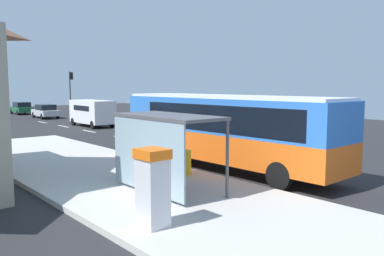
{
  "coord_description": "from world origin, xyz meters",
  "views": [
    {
      "loc": [
        -13.94,
        -9.95,
        3.65
      ],
      "look_at": [
        -1.0,
        5.08,
        1.5
      ],
      "focal_mm": 37.2,
      "sensor_mm": 36.0,
      "label": 1
    }
  ],
  "objects_px": {
    "recycling_bin_yellow": "(185,162)",
    "recycling_bin_green": "(163,157)",
    "recycling_bin_blue": "(153,155)",
    "bus_shelter": "(160,133)",
    "bus": "(224,127)",
    "ticket_machine": "(153,187)",
    "recycling_bin_orange": "(174,160)",
    "traffic_light_near_side": "(71,87)",
    "white_van": "(92,111)",
    "sedan_near": "(45,111)",
    "sedan_far": "(22,108)"
  },
  "relations": [
    {
      "from": "recycling_bin_yellow",
      "to": "recycling_bin_green",
      "type": "height_order",
      "value": "same"
    },
    {
      "from": "recycling_bin_blue",
      "to": "bus_shelter",
      "type": "distance_m",
      "value": 4.41
    },
    {
      "from": "bus",
      "to": "ticket_machine",
      "type": "bearing_deg",
      "value": -147.97
    },
    {
      "from": "recycling_bin_yellow",
      "to": "recycling_bin_orange",
      "type": "xyz_separation_m",
      "value": [
        0.0,
        0.7,
        0.0
      ]
    },
    {
      "from": "recycling_bin_yellow",
      "to": "traffic_light_near_side",
      "type": "bearing_deg",
      "value": 73.26
    },
    {
      "from": "ticket_machine",
      "to": "traffic_light_near_side",
      "type": "height_order",
      "value": "traffic_light_near_side"
    },
    {
      "from": "white_van",
      "to": "recycling_bin_green",
      "type": "xyz_separation_m",
      "value": [
        -6.4,
        -19.11,
        -0.69
      ]
    },
    {
      "from": "ticket_machine",
      "to": "bus_shelter",
      "type": "xyz_separation_m",
      "value": [
        2.07,
        2.51,
        0.93
      ]
    },
    {
      "from": "recycling_bin_blue",
      "to": "recycling_bin_green",
      "type": "bearing_deg",
      "value": -90.0
    },
    {
      "from": "sedan_near",
      "to": "sedan_far",
      "type": "relative_size",
      "value": 1.0
    },
    {
      "from": "recycling_bin_blue",
      "to": "traffic_light_near_side",
      "type": "xyz_separation_m",
      "value": [
        9.7,
        30.14,
        2.78
      ]
    },
    {
      "from": "sedan_far",
      "to": "ticket_machine",
      "type": "distance_m",
      "value": 45.06
    },
    {
      "from": "bus",
      "to": "recycling_bin_green",
      "type": "distance_m",
      "value": 2.97
    },
    {
      "from": "ticket_machine",
      "to": "recycling_bin_yellow",
      "type": "xyz_separation_m",
      "value": [
        4.28,
        3.94,
        -0.52
      ]
    },
    {
      "from": "white_van",
      "to": "sedan_near",
      "type": "xyz_separation_m",
      "value": [
        0.1,
        11.31,
        -0.55
      ]
    },
    {
      "from": "recycling_bin_yellow",
      "to": "recycling_bin_blue",
      "type": "distance_m",
      "value": 2.1
    },
    {
      "from": "traffic_light_near_side",
      "to": "white_van",
      "type": "bearing_deg",
      "value": -105.69
    },
    {
      "from": "white_van",
      "to": "ticket_machine",
      "type": "relative_size",
      "value": 2.7
    },
    {
      "from": "sedan_far",
      "to": "ticket_machine",
      "type": "xyz_separation_m",
      "value": [
        -10.78,
        -43.75,
        0.38
      ]
    },
    {
      "from": "bus",
      "to": "recycling_bin_yellow",
      "type": "height_order",
      "value": "bus"
    },
    {
      "from": "bus",
      "to": "recycling_bin_green",
      "type": "height_order",
      "value": "bus"
    },
    {
      "from": "traffic_light_near_side",
      "to": "recycling_bin_orange",
      "type": "bearing_deg",
      "value": -107.09
    },
    {
      "from": "recycling_bin_orange",
      "to": "traffic_light_near_side",
      "type": "height_order",
      "value": "traffic_light_near_side"
    },
    {
      "from": "recycling_bin_green",
      "to": "traffic_light_near_side",
      "type": "bearing_deg",
      "value": 72.55
    },
    {
      "from": "sedan_far",
      "to": "traffic_light_near_side",
      "type": "xyz_separation_m",
      "value": [
        3.2,
        -7.57,
        2.64
      ]
    },
    {
      "from": "ticket_machine",
      "to": "recycling_bin_yellow",
      "type": "relative_size",
      "value": 2.04
    },
    {
      "from": "sedan_near",
      "to": "recycling_bin_blue",
      "type": "bearing_deg",
      "value": -102.33
    },
    {
      "from": "sedan_near",
      "to": "ticket_machine",
      "type": "bearing_deg",
      "value": -106.77
    },
    {
      "from": "sedan_far",
      "to": "bus",
      "type": "bearing_deg",
      "value": -95.79
    },
    {
      "from": "sedan_far",
      "to": "recycling_bin_orange",
      "type": "relative_size",
      "value": 4.71
    },
    {
      "from": "recycling_bin_orange",
      "to": "recycling_bin_blue",
      "type": "bearing_deg",
      "value": 90.0
    },
    {
      "from": "recycling_bin_blue",
      "to": "white_van",
      "type": "bearing_deg",
      "value": 70.83
    },
    {
      "from": "ticket_machine",
      "to": "sedan_far",
      "type": "bearing_deg",
      "value": 76.16
    },
    {
      "from": "sedan_far",
      "to": "recycling_bin_orange",
      "type": "xyz_separation_m",
      "value": [
        -6.5,
        -39.11,
        -0.14
      ]
    },
    {
      "from": "ticket_machine",
      "to": "recycling_bin_blue",
      "type": "distance_m",
      "value": 7.42
    },
    {
      "from": "bus",
      "to": "ticket_machine",
      "type": "relative_size",
      "value": 5.7
    },
    {
      "from": "sedan_near",
      "to": "sedan_far",
      "type": "xyz_separation_m",
      "value": [
        0.0,
        7.99,
        0.0
      ]
    },
    {
      "from": "white_van",
      "to": "recycling_bin_yellow",
      "type": "bearing_deg",
      "value": -107.33
    },
    {
      "from": "recycling_bin_green",
      "to": "bus_shelter",
      "type": "xyz_separation_m",
      "value": [
        -2.21,
        -2.83,
        1.44
      ]
    },
    {
      "from": "sedan_near",
      "to": "recycling_bin_yellow",
      "type": "xyz_separation_m",
      "value": [
        -6.5,
        -31.82,
        -0.14
      ]
    },
    {
      "from": "ticket_machine",
      "to": "recycling_bin_orange",
      "type": "distance_m",
      "value": 6.34
    },
    {
      "from": "white_van",
      "to": "recycling_bin_yellow",
      "type": "relative_size",
      "value": 5.52
    },
    {
      "from": "bus",
      "to": "recycling_bin_orange",
      "type": "height_order",
      "value": "bus"
    },
    {
      "from": "white_van",
      "to": "recycling_bin_yellow",
      "type": "distance_m",
      "value": 21.49
    },
    {
      "from": "sedan_near",
      "to": "recycling_bin_blue",
      "type": "xyz_separation_m",
      "value": [
        -6.5,
        -29.72,
        -0.14
      ]
    },
    {
      "from": "ticket_machine",
      "to": "recycling_bin_green",
      "type": "height_order",
      "value": "ticket_machine"
    },
    {
      "from": "sedan_near",
      "to": "bus",
      "type": "bearing_deg",
      "value": -97.25
    },
    {
      "from": "sedan_far",
      "to": "bus_shelter",
      "type": "xyz_separation_m",
      "value": [
        -8.71,
        -41.24,
        1.31
      ]
    },
    {
      "from": "bus",
      "to": "ticket_machine",
      "type": "distance_m",
      "value": 8.01
    },
    {
      "from": "recycling_bin_green",
      "to": "bus_shelter",
      "type": "height_order",
      "value": "bus_shelter"
    }
  ]
}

